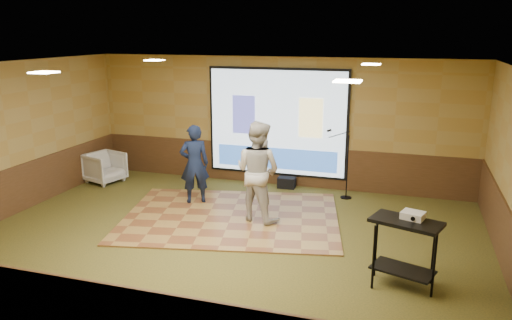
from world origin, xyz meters
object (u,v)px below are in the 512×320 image
(projector_screen, at_px, (277,124))
(av_table, at_px, (405,240))
(dance_floor, at_px, (231,217))
(banquet_chair, at_px, (105,167))
(player_right, at_px, (258,171))
(duffel_bag, at_px, (287,183))
(projector, at_px, (413,215))
(player_left, at_px, (194,164))
(mic_stand, at_px, (344,176))

(projector_screen, bearing_deg, av_table, -54.38)
(av_table, bearing_deg, dance_floor, 151.07)
(projector_screen, distance_m, av_table, 5.22)
(banquet_chair, bearing_deg, projector_screen, -58.33)
(player_right, bearing_deg, duffel_bag, -73.96)
(projector_screen, relative_size, dance_floor, 0.80)
(banquet_chair, bearing_deg, dance_floor, -92.76)
(player_right, relative_size, projector, 6.37)
(projector_screen, height_order, projector, projector_screen)
(player_left, height_order, projector, player_left)
(dance_floor, relative_size, player_left, 2.49)
(mic_stand, relative_size, duffel_bag, 3.78)
(duffel_bag, bearing_deg, projector, -54.59)
(av_table, bearing_deg, duffel_bag, 124.00)
(av_table, height_order, duffel_bag, av_table)
(projector_screen, xyz_separation_m, duffel_bag, (0.30, -0.19, -1.35))
(projector_screen, distance_m, player_left, 2.31)
(duffel_bag, bearing_deg, player_right, -90.74)
(player_right, bearing_deg, av_table, 163.09)
(duffel_bag, bearing_deg, dance_floor, -104.51)
(dance_floor, distance_m, mic_stand, 2.74)
(dance_floor, bearing_deg, duffel_bag, 75.49)
(duffel_bag, bearing_deg, av_table, -56.00)
(dance_floor, xyz_separation_m, player_left, (-1.02, 0.58, 0.85))
(player_left, bearing_deg, dance_floor, 121.23)
(player_left, bearing_deg, banquet_chair, -44.83)
(projector, xyz_separation_m, mic_stand, (-1.42, 3.60, -0.56))
(banquet_chair, bearing_deg, duffel_bag, -61.70)
(player_left, height_order, player_right, player_right)
(player_right, bearing_deg, projector, 165.20)
(dance_floor, height_order, projector, projector)
(mic_stand, height_order, banquet_chair, mic_stand)
(dance_floor, distance_m, duffel_bag, 2.28)
(mic_stand, xyz_separation_m, banquet_chair, (-5.67, -0.56, -0.13))
(player_right, xyz_separation_m, mic_stand, (1.40, 1.87, -0.50))
(projector_screen, bearing_deg, player_left, -125.36)
(projector_screen, bearing_deg, projector, -53.04)
(projector_screen, distance_m, banquet_chair, 4.28)
(dance_floor, height_order, av_table, av_table)
(av_table, height_order, projector, projector)
(dance_floor, xyz_separation_m, player_right, (0.54, 0.01, 0.98))
(projector_screen, height_order, mic_stand, projector_screen)
(player_left, bearing_deg, player_right, 130.86)
(player_right, height_order, projector, player_right)
(mic_stand, bearing_deg, dance_floor, -149.35)
(projector_screen, distance_m, duffel_bag, 1.40)
(player_left, distance_m, player_right, 1.66)
(projector_screen, height_order, av_table, projector_screen)
(dance_floor, bearing_deg, projector_screen, 83.61)
(player_left, xyz_separation_m, mic_stand, (2.96, 1.31, -0.37))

